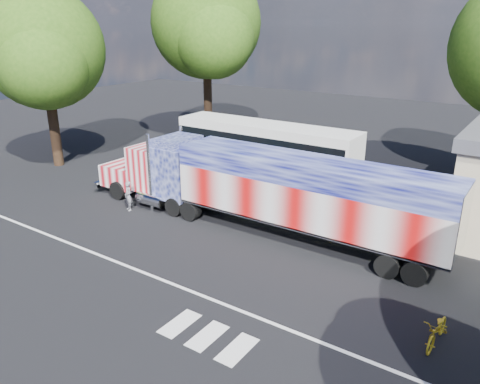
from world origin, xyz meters
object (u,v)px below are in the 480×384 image
Objects in this scene: tree_w_a at (44,50)px; tree_nw_a at (207,24)px; semi_truck at (261,188)px; bicycle at (438,331)px; woman at (128,196)px; coach_bus at (265,150)px.

tree_nw_a is (4.56, 11.86, 1.60)m from tree_w_a.
semi_truck is at bearing -44.52° from tree_nw_a.
tree_w_a is at bearing 171.89° from bicycle.
bicycle is at bearing -11.79° from tree_w_a.
tree_w_a is at bearing -174.44° from woman.
semi_truck reaches higher than woman.
woman is 0.14× the size of tree_w_a.
tree_w_a reaches higher than bicycle.
semi_truck is at bearing 158.48° from bicycle.
woman is 13.22m from tree_w_a.
bicycle is at bearing -40.75° from coach_bus.
semi_truck is at bearing -4.14° from tree_w_a.
tree_w_a is 12.80m from tree_nw_a.
coach_bus is 13.43m from tree_nw_a.
tree_w_a is (-17.94, 1.30, 5.83)m from semi_truck.
bicycle is (13.50, -11.63, -1.37)m from coach_bus.
bicycle is at bearing 13.86° from woman.
coach_bus reaches higher than woman.
woman is (-7.34, -1.90, -1.39)m from semi_truck.
tree_nw_a reaches higher than woman.
semi_truck is 12.26× the size of woman.
bicycle is at bearing -37.69° from tree_nw_a.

